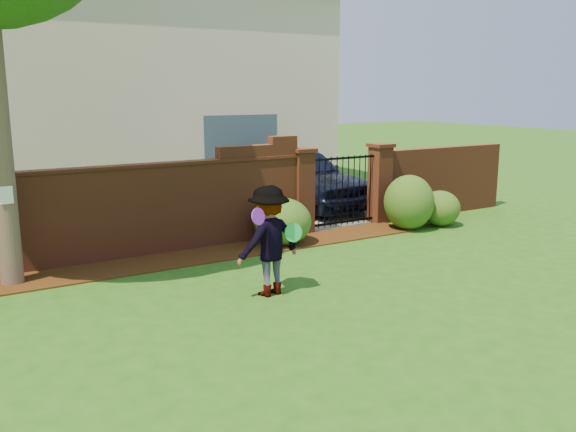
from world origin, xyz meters
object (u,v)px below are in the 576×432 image
car (304,178)px  man (270,241)px  frisbee_purple (258,216)px  frisbee_green (293,232)px

car → man: (-4.30, -5.67, 0.03)m
frisbee_purple → frisbee_green: bearing=9.3°
frisbee_purple → frisbee_green: frisbee_purple is taller
frisbee_purple → man: bearing=37.0°
car → frisbee_purple: (-4.64, -5.93, 0.50)m
car → man: 7.12m
man → frisbee_purple: (-0.34, -0.26, 0.47)m
car → frisbee_purple: bearing=-132.5°
man → car: bearing=-134.7°
man → frisbee_purple: bearing=29.5°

